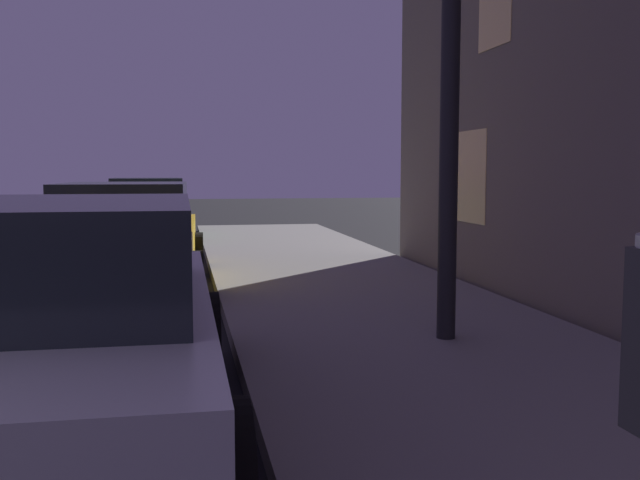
# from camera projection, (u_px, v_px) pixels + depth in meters

# --- Properties ---
(car_silver) EXTENTS (2.02, 4.27, 1.43)m
(car_silver) POSITION_uv_depth(u_px,v_px,m) (49.00, 329.00, 4.01)
(car_silver) COLOR #B7B7BF
(car_silver) RESTS_ON ground
(car_yellow_cab) EXTENTS (2.13, 4.16, 1.43)m
(car_yellow_cab) POSITION_uv_depth(u_px,v_px,m) (125.00, 237.00, 9.52)
(car_yellow_cab) COLOR gold
(car_yellow_cab) RESTS_ON ground
(car_green) EXTENTS (2.03, 4.48, 1.43)m
(car_green) POSITION_uv_depth(u_px,v_px,m) (148.00, 211.00, 16.05)
(car_green) COLOR #19592D
(car_green) RESTS_ON ground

